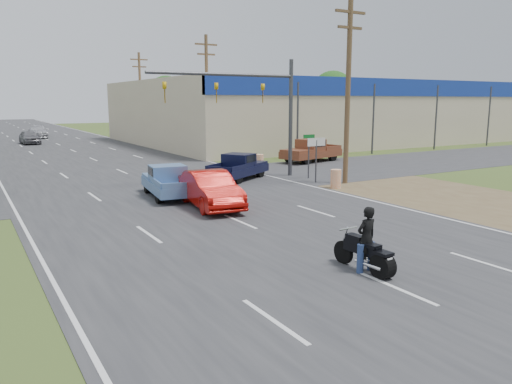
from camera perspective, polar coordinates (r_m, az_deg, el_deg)
ground at (r=12.97m, az=15.78°, el=-10.63°), size 200.00×200.00×0.00m
main_road at (r=49.26m, az=-20.17°, el=4.44°), size 15.00×180.00×0.02m
cross_road at (r=28.08m, az=-11.75°, el=0.83°), size 120.00×10.00×0.02m
dirt_verge at (r=27.38m, az=16.61°, el=0.36°), size 8.00×18.00×0.01m
big_box_store at (r=63.21m, az=9.80°, el=9.10°), size 50.00×28.10×6.60m
utility_pole_1 at (r=28.12m, az=10.48°, el=11.75°), size 2.00×0.28×10.00m
utility_pole_2 at (r=43.35m, az=-5.64°, el=11.33°), size 2.00×0.28×10.00m
utility_pole_3 at (r=60.13m, az=-13.07°, el=10.84°), size 2.00×0.28×10.00m
tree_3 at (r=101.04m, az=8.74°, el=11.19°), size 8.40×8.40×10.40m
tree_5 at (r=110.34m, az=-10.20°, el=10.91°), size 7.98×7.98×9.88m
barrel_0 at (r=26.69m, az=9.11°, el=1.49°), size 0.56×0.56×1.00m
barrel_1 at (r=33.79m, az=0.40°, el=3.48°), size 0.56×0.56×1.00m
lane_sign at (r=28.19m, az=6.91°, el=4.89°), size 1.20×0.08×2.52m
street_name_sign at (r=29.76m, az=6.05°, el=4.63°), size 0.80×0.08×2.61m
signal_mast at (r=29.23m, az=-0.39°, el=10.85°), size 9.12×0.40×7.00m
red_convertible at (r=21.60m, az=-5.24°, el=0.25°), size 2.25×4.92×1.56m
motorcycle at (r=13.79m, az=12.60°, el=-7.08°), size 0.66×2.15×1.09m
rider at (r=13.72m, az=12.50°, el=-5.55°), size 0.64×0.44×1.71m
blue_pickup at (r=24.37m, az=-10.05°, el=1.27°), size 2.37×4.80×1.53m
navy_pickup at (r=29.29m, az=-1.95°, el=2.94°), size 4.84×3.95×1.53m
brown_pickup at (r=37.96m, az=6.23°, el=4.73°), size 5.51×3.20×1.72m
distant_car_grey at (r=58.75m, az=-24.45°, el=5.73°), size 1.96×4.43×1.48m
distant_car_silver at (r=67.93m, az=-23.65°, el=6.32°), size 2.68×5.54×1.55m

